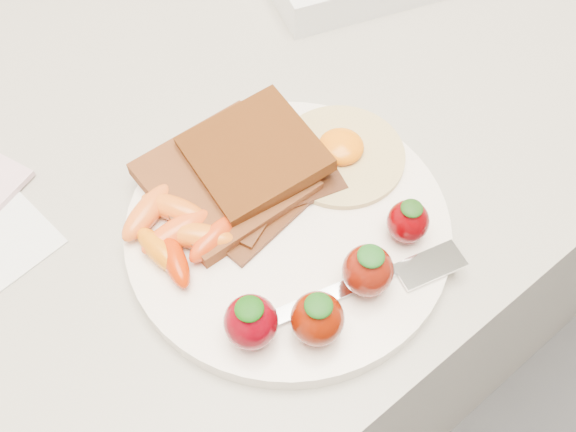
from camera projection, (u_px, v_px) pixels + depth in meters
counter at (238, 321)px, 0.99m from camera, size 2.00×0.60×0.90m
plate at (288, 228)px, 0.54m from camera, size 0.27×0.27×0.02m
toast_lower at (224, 179)px, 0.55m from camera, size 0.12×0.12×0.01m
toast_upper at (254, 154)px, 0.54m from camera, size 0.11×0.11×0.02m
fried_egg at (341, 153)px, 0.56m from camera, size 0.13×0.13×0.02m
bacon_strips at (276, 202)px, 0.54m from camera, size 0.13×0.07×0.01m
baby_carrots at (177, 232)px, 0.51m from camera, size 0.09×0.10×0.02m
strawberries at (330, 288)px, 0.47m from camera, size 0.19×0.07×0.05m
fork at (369, 284)px, 0.50m from camera, size 0.18×0.07×0.00m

